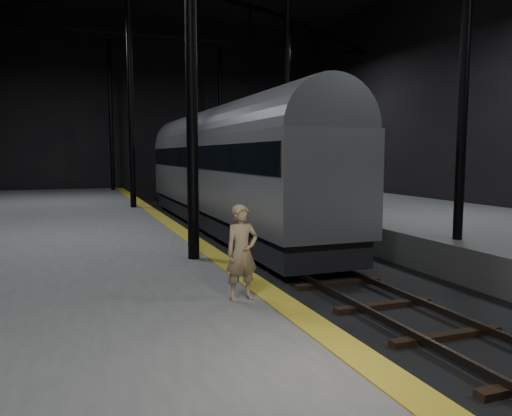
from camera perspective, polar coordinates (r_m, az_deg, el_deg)
ground at (r=16.73m, az=2.58°, el=-5.55°), size 44.00×44.00×0.00m
platform_left at (r=15.42m, az=-24.18°, el=-5.20°), size 9.00×43.80×1.00m
platform_right at (r=20.70m, az=22.13°, el=-2.34°), size 9.00×43.80×1.00m
tactile_strip at (r=15.60m, az=-8.49°, el=-2.71°), size 0.50×43.80×0.01m
track at (r=16.72m, az=2.58°, el=-5.32°), size 2.40×43.00×0.24m
train at (r=22.33m, az=-3.68°, el=5.13°), size 3.01×20.14×5.38m
woman at (r=8.19m, az=-1.62°, el=-5.11°), size 0.62×0.45×1.57m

